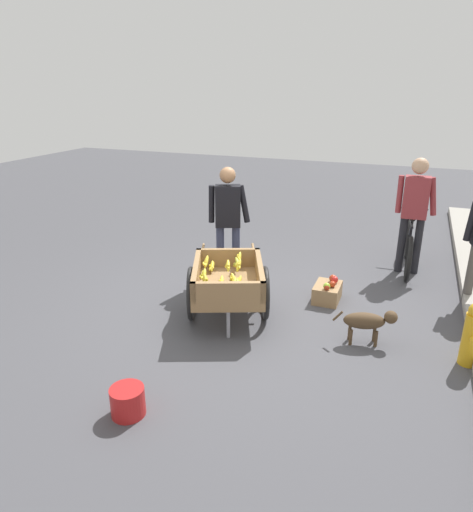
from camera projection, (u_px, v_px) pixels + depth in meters
The scene contains 9 objects.
ground_plane at pixel (242, 310), 5.70m from camera, with size 24.00×24.00×0.00m, color #47474C.
fruit_cart at pixel (228, 284), 5.39m from camera, with size 1.81×1.33×0.73m.
vendor_person at pixel (228, 214), 6.27m from camera, with size 0.31×0.54×1.61m.
bicycle at pixel (409, 246), 6.88m from camera, with size 1.66×0.46×0.85m.
cyclist_person at pixel (415, 205), 6.51m from camera, with size 0.23×0.56×1.69m.
dog at pixel (368, 321), 4.89m from camera, with size 0.29×0.66×0.40m.
fire_hydrant at pixel (473, 335), 4.50m from camera, with size 0.25×0.25×0.67m.
plastic_bucket at pixel (128, 401), 3.87m from camera, with size 0.29×0.29×0.26m, color #B21E1E.
apple_crate at pixel (328, 292), 5.92m from camera, with size 0.44×0.32×0.32m.
Camera 1 is at (4.77, 1.80, 2.64)m, focal length 32.20 mm.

